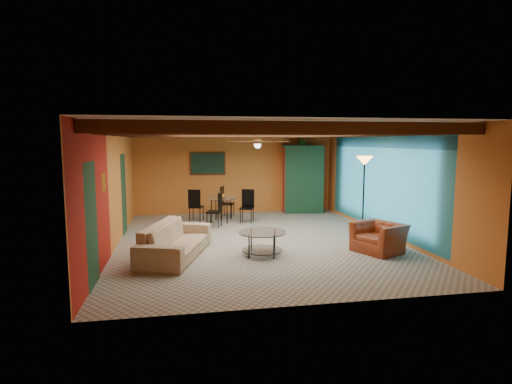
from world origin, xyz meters
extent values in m
cube|color=#9C978B|center=(0.00, 0.00, 0.00)|extent=(6.50, 8.00, 0.01)
cube|color=silver|center=(0.00, 0.00, 2.70)|extent=(6.50, 8.00, 0.01)
cube|color=#BE6A2C|center=(0.00, 4.00, 1.35)|extent=(6.50, 0.02, 2.70)
cube|color=maroon|center=(-3.25, 0.00, 1.35)|extent=(0.02, 8.00, 2.70)
cube|color=teal|center=(3.25, 0.00, 1.35)|extent=(0.02, 8.00, 2.70)
imported|color=tan|center=(-1.91, -1.05, 0.35)|extent=(1.61, 2.56, 0.70)
imported|color=maroon|center=(2.37, -1.49, 0.32)|extent=(1.18, 1.24, 0.63)
cube|color=maroon|center=(2.20, 3.70, 1.08)|extent=(1.31, 0.79, 2.17)
cube|color=black|center=(-0.90, 3.96, 1.65)|extent=(1.05, 0.03, 0.65)
imported|color=#26661E|center=(2.20, 3.70, 2.41)|extent=(0.55, 0.52, 0.49)
imported|color=orange|center=(-0.62, 2.49, 1.07)|extent=(0.24, 0.24, 0.19)
camera|label=1|loc=(-1.81, -9.56, 2.38)|focal=29.11mm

